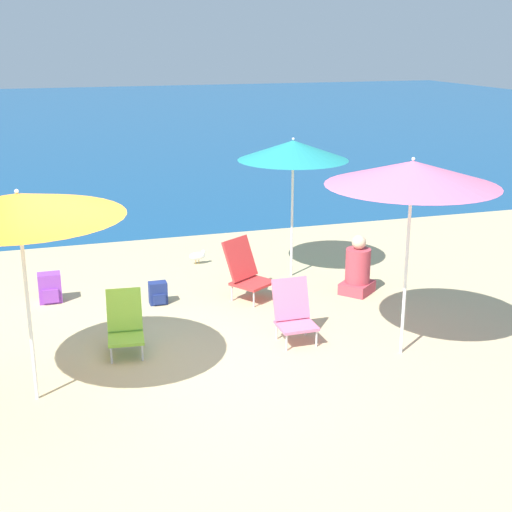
{
  "coord_description": "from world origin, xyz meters",
  "views": [
    {
      "loc": [
        -0.92,
        -7.05,
        3.52
      ],
      "look_at": [
        1.48,
        0.69,
        1.0
      ],
      "focal_mm": 50.0,
      "sensor_mm": 36.0,
      "label": 1
    }
  ],
  "objects_px": {
    "beach_umbrella_pink": "(412,174)",
    "beach_chair_lime": "(125,323)",
    "beach_umbrella_teal": "(293,150)",
    "beach_umbrella_orange": "(18,205)",
    "beach_chair_pink": "(293,311)",
    "beach_chair_red": "(246,270)",
    "backpack_purple": "(50,288)",
    "person_seated_near": "(358,270)",
    "seagull": "(198,256)",
    "backpack_navy": "(158,293)"
  },
  "relations": [
    {
      "from": "beach_umbrella_teal",
      "to": "beach_chair_pink",
      "type": "height_order",
      "value": "beach_umbrella_teal"
    },
    {
      "from": "beach_chair_red",
      "to": "beach_chair_pink",
      "type": "xyz_separation_m",
      "value": [
        0.14,
        -1.54,
        -0.05
      ]
    },
    {
      "from": "beach_chair_lime",
      "to": "backpack_navy",
      "type": "xyz_separation_m",
      "value": [
        0.62,
        1.4,
        -0.19
      ]
    },
    {
      "from": "beach_umbrella_orange",
      "to": "seagull",
      "type": "distance_m",
      "value": 4.97
    },
    {
      "from": "beach_chair_pink",
      "to": "beach_chair_red",
      "type": "bearing_deg",
      "value": 94.65
    },
    {
      "from": "beach_umbrella_teal",
      "to": "backpack_purple",
      "type": "bearing_deg",
      "value": -178.69
    },
    {
      "from": "beach_umbrella_teal",
      "to": "beach_umbrella_pink",
      "type": "bearing_deg",
      "value": -84.89
    },
    {
      "from": "beach_umbrella_orange",
      "to": "beach_chair_lime",
      "type": "height_order",
      "value": "beach_umbrella_orange"
    },
    {
      "from": "person_seated_near",
      "to": "seagull",
      "type": "bearing_deg",
      "value": -176.92
    },
    {
      "from": "person_seated_near",
      "to": "backpack_navy",
      "type": "relative_size",
      "value": 2.75
    },
    {
      "from": "beach_umbrella_pink",
      "to": "person_seated_near",
      "type": "xyz_separation_m",
      "value": [
        0.37,
        1.99,
        -1.76
      ]
    },
    {
      "from": "beach_chair_pink",
      "to": "backpack_purple",
      "type": "height_order",
      "value": "beach_chair_pink"
    },
    {
      "from": "beach_chair_lime",
      "to": "seagull",
      "type": "bearing_deg",
      "value": 68.63
    },
    {
      "from": "beach_chair_pink",
      "to": "backpack_purple",
      "type": "distance_m",
      "value": 3.51
    },
    {
      "from": "beach_umbrella_teal",
      "to": "seagull",
      "type": "distance_m",
      "value": 2.38
    },
    {
      "from": "person_seated_near",
      "to": "beach_umbrella_teal",
      "type": "bearing_deg",
      "value": 172.06
    },
    {
      "from": "beach_umbrella_teal",
      "to": "backpack_navy",
      "type": "xyz_separation_m",
      "value": [
        -2.15,
        -0.59,
        -1.77
      ]
    },
    {
      "from": "beach_umbrella_orange",
      "to": "backpack_navy",
      "type": "distance_m",
      "value": 3.36
    },
    {
      "from": "beach_umbrella_teal",
      "to": "beach_umbrella_orange",
      "type": "xyz_separation_m",
      "value": [
        -3.77,
        -2.87,
        0.09
      ]
    },
    {
      "from": "beach_chair_red",
      "to": "backpack_purple",
      "type": "xyz_separation_m",
      "value": [
        -2.62,
        0.64,
        -0.21
      ]
    },
    {
      "from": "beach_umbrella_teal",
      "to": "beach_umbrella_pink",
      "type": "relative_size",
      "value": 0.92
    },
    {
      "from": "beach_chair_lime",
      "to": "seagull",
      "type": "xyz_separation_m",
      "value": [
        1.52,
        2.97,
        -0.21
      ]
    },
    {
      "from": "beach_chair_lime",
      "to": "backpack_purple",
      "type": "distance_m",
      "value": 2.07
    },
    {
      "from": "person_seated_near",
      "to": "backpack_navy",
      "type": "distance_m",
      "value": 2.82
    },
    {
      "from": "beach_umbrella_pink",
      "to": "beach_chair_lime",
      "type": "xyz_separation_m",
      "value": [
        -3.03,
        0.99,
        -1.76
      ]
    },
    {
      "from": "beach_chair_red",
      "to": "beach_chair_pink",
      "type": "height_order",
      "value": "beach_chair_red"
    },
    {
      "from": "beach_chair_pink",
      "to": "person_seated_near",
      "type": "relative_size",
      "value": 0.87
    },
    {
      "from": "beach_umbrella_teal",
      "to": "beach_chair_red",
      "type": "distance_m",
      "value": 1.91
    },
    {
      "from": "beach_chair_red",
      "to": "backpack_navy",
      "type": "xyz_separation_m",
      "value": [
        -1.21,
        0.13,
        -0.26
      ]
    },
    {
      "from": "beach_chair_pink",
      "to": "backpack_navy",
      "type": "height_order",
      "value": "beach_chair_pink"
    },
    {
      "from": "beach_umbrella_orange",
      "to": "beach_chair_red",
      "type": "bearing_deg",
      "value": 37.11
    },
    {
      "from": "beach_chair_pink",
      "to": "backpack_purple",
      "type": "bearing_deg",
      "value": 141.15
    },
    {
      "from": "person_seated_near",
      "to": "beach_umbrella_pink",
      "type": "bearing_deg",
      "value": -50.92
    },
    {
      "from": "beach_chair_lime",
      "to": "backpack_purple",
      "type": "height_order",
      "value": "beach_chair_lime"
    },
    {
      "from": "beach_chair_red",
      "to": "person_seated_near",
      "type": "bearing_deg",
      "value": -43.4
    },
    {
      "from": "beach_chair_lime",
      "to": "beach_chair_pink",
      "type": "relative_size",
      "value": 0.97
    },
    {
      "from": "beach_umbrella_orange",
      "to": "beach_umbrella_teal",
      "type": "bearing_deg",
      "value": 37.22
    },
    {
      "from": "beach_chair_red",
      "to": "beach_umbrella_pink",
      "type": "bearing_deg",
      "value": -95.47
    },
    {
      "from": "beach_umbrella_pink",
      "to": "backpack_purple",
      "type": "xyz_separation_m",
      "value": [
        -3.82,
        2.9,
        -1.9
      ]
    },
    {
      "from": "beach_chair_lime",
      "to": "person_seated_near",
      "type": "distance_m",
      "value": 3.54
    },
    {
      "from": "beach_chair_pink",
      "to": "beach_umbrella_teal",
      "type": "bearing_deg",
      "value": 70.0
    },
    {
      "from": "beach_umbrella_pink",
      "to": "seagull",
      "type": "xyz_separation_m",
      "value": [
        -1.51,
        3.96,
        -1.96
      ]
    },
    {
      "from": "beach_chair_pink",
      "to": "beach_chair_lime",
      "type": "bearing_deg",
      "value": 171.77
    },
    {
      "from": "beach_umbrella_orange",
      "to": "person_seated_near",
      "type": "distance_m",
      "value": 5.07
    },
    {
      "from": "beach_chair_lime",
      "to": "backpack_purple",
      "type": "bearing_deg",
      "value": 118.22
    },
    {
      "from": "beach_umbrella_orange",
      "to": "person_seated_near",
      "type": "xyz_separation_m",
      "value": [
        4.41,
        1.87,
        -1.67
      ]
    },
    {
      "from": "beach_umbrella_pink",
      "to": "beach_chair_lime",
      "type": "relative_size",
      "value": 3.19
    },
    {
      "from": "beach_umbrella_pink",
      "to": "beach_chair_lime",
      "type": "height_order",
      "value": "beach_umbrella_pink"
    },
    {
      "from": "beach_umbrella_orange",
      "to": "person_seated_near",
      "type": "relative_size",
      "value": 2.54
    },
    {
      "from": "beach_umbrella_teal",
      "to": "beach_chair_lime",
      "type": "relative_size",
      "value": 2.95
    }
  ]
}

